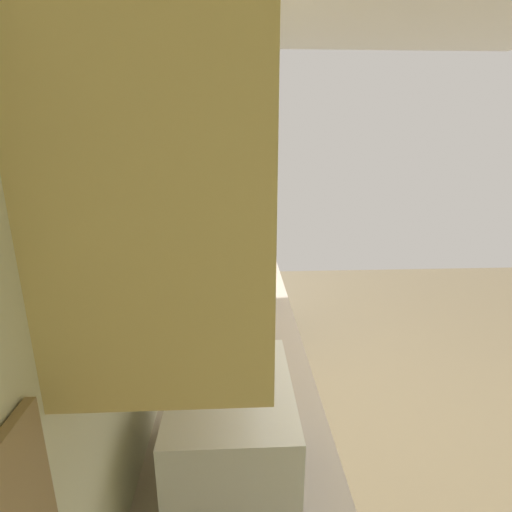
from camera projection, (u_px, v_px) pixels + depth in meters
name	position (u px, v px, depth m)	size (l,w,h in m)	color
ground_plane	(426.00, 458.00, 2.44)	(6.93, 6.93, 0.00)	brown
wall_back	(164.00, 255.00, 1.98)	(4.45, 0.12, 2.64)	beige
counter_run	(240.00, 455.00, 1.87)	(3.51, 0.63, 0.92)	#E5CD7A
upper_cabinets	(202.00, 158.00, 1.46)	(1.95, 0.36, 0.66)	#EBCB76
oven_range	(239.00, 287.00, 3.86)	(0.67, 0.65, 1.10)	#B7BABF
microwave	(233.00, 430.00, 1.16)	(0.48, 0.35, 0.31)	white
bowl	(251.00, 258.00, 3.14)	(0.19, 0.19, 0.06)	#D84C47
kettle	(255.00, 286.00, 2.47)	(0.20, 0.14, 0.17)	black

